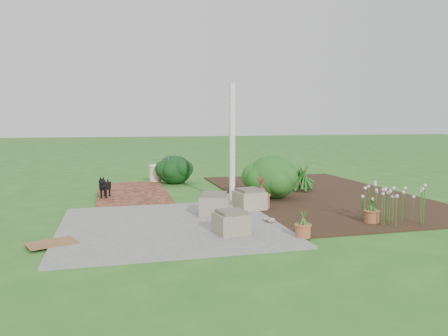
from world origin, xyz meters
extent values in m
plane|color=#27621F|center=(0.00, 0.00, 0.00)|extent=(80.00, 80.00, 0.00)
cube|color=slate|center=(-1.25, -1.75, 0.02)|extent=(3.50, 3.50, 0.04)
cube|color=#5C2F1D|center=(-1.70, 1.75, 0.02)|extent=(1.60, 3.50, 0.04)
cube|color=black|center=(2.50, 0.50, 0.01)|extent=(4.00, 7.00, 0.03)
cube|color=white|center=(0.30, 0.10, 1.25)|extent=(0.10, 0.10, 2.50)
cube|color=#766658|center=(-0.44, -2.56, 0.19)|extent=(0.52, 0.52, 0.30)
cube|color=gray|center=(-0.39, -1.20, 0.21)|extent=(0.65, 0.65, 0.34)
cube|color=gray|center=(0.37, -0.88, 0.21)|extent=(0.60, 0.60, 0.34)
cube|color=brown|center=(-2.98, -2.47, 0.05)|extent=(0.74, 0.62, 0.02)
cube|color=black|center=(-2.31, 1.15, 0.29)|extent=(0.25, 0.37, 0.15)
cylinder|color=black|center=(-2.40, 1.05, 0.13)|extent=(0.04, 0.04, 0.17)
cylinder|color=black|center=(-2.30, 1.02, 0.13)|extent=(0.04, 0.04, 0.17)
cylinder|color=black|center=(-2.33, 1.29, 0.13)|extent=(0.04, 0.04, 0.17)
cylinder|color=black|center=(-2.22, 1.25, 0.13)|extent=(0.04, 0.04, 0.17)
sphere|color=black|center=(-2.38, 0.95, 0.41)|extent=(0.14, 0.14, 0.14)
cone|color=black|center=(-2.26, 1.33, 0.39)|extent=(0.09, 0.12, 0.13)
cylinder|color=#EFDFC5|center=(-0.99, 3.48, 0.26)|extent=(0.33, 0.33, 0.44)
ellipsoid|color=#0D3D10|center=(1.25, 0.25, 0.51)|extent=(1.36, 1.36, 0.95)
cylinder|color=#B0483B|center=(0.64, -0.81, 0.16)|extent=(0.41, 0.41, 0.27)
cylinder|color=#995734|center=(2.03, -2.40, 0.13)|extent=(0.26, 0.26, 0.20)
cylinder|color=#9F5536|center=(0.52, -2.98, 0.13)|extent=(0.29, 0.29, 0.19)
ellipsoid|color=black|center=(-0.50, 3.14, 0.40)|extent=(1.06, 1.06, 0.80)
camera|label=1|loc=(-2.13, -8.71, 1.72)|focal=35.00mm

